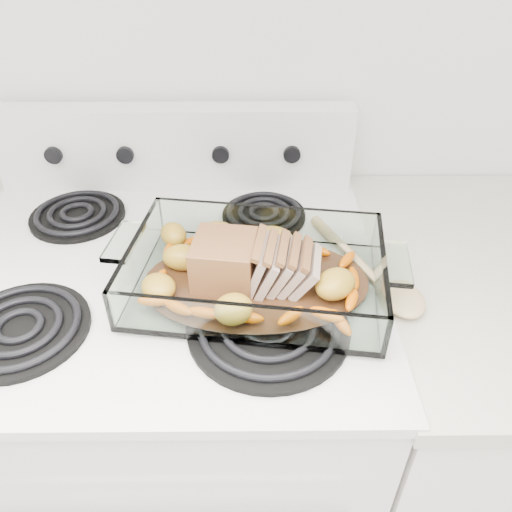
{
  "coord_description": "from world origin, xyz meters",
  "views": [
    {
      "loc": [
        0.17,
        0.96,
        1.49
      ],
      "look_at": [
        0.17,
        1.61,
        0.99
      ],
      "focal_mm": 35.0,
      "sensor_mm": 36.0,
      "label": 1
    }
  ],
  "objects_px": {
    "counter_right": "(463,418)",
    "pork_roast": "(244,264)",
    "electric_range": "(183,416)",
    "baking_dish": "(256,277)"
  },
  "relations": [
    {
      "from": "counter_right",
      "to": "pork_roast",
      "type": "height_order",
      "value": "pork_roast"
    },
    {
      "from": "counter_right",
      "to": "electric_range",
      "type": "bearing_deg",
      "value": 179.9
    },
    {
      "from": "electric_range",
      "to": "baking_dish",
      "type": "distance_m",
      "value": 0.52
    },
    {
      "from": "electric_range",
      "to": "pork_roast",
      "type": "xyz_separation_m",
      "value": [
        0.15,
        -0.07,
        0.51
      ]
    },
    {
      "from": "counter_right",
      "to": "pork_roast",
      "type": "bearing_deg",
      "value": -172.63
    },
    {
      "from": "counter_right",
      "to": "baking_dish",
      "type": "height_order",
      "value": "baking_dish"
    },
    {
      "from": "electric_range",
      "to": "baking_dish",
      "type": "bearing_deg",
      "value": -21.45
    },
    {
      "from": "counter_right",
      "to": "pork_roast",
      "type": "xyz_separation_m",
      "value": [
        -0.51,
        -0.07,
        0.52
      ]
    },
    {
      "from": "electric_range",
      "to": "baking_dish",
      "type": "relative_size",
      "value": 2.74
    },
    {
      "from": "baking_dish",
      "to": "pork_roast",
      "type": "height_order",
      "value": "pork_roast"
    }
  ]
}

